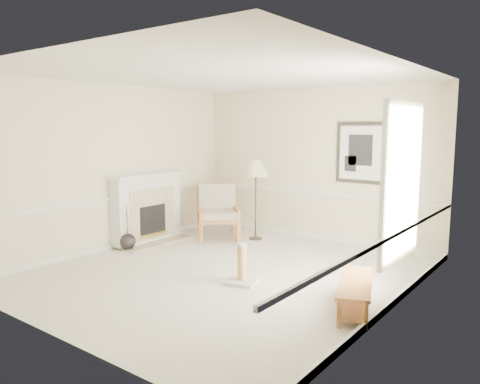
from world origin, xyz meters
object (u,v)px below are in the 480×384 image
Objects in this scene: armchair at (218,209)px; floor_lamp at (256,170)px; bench at (355,291)px; scratching_post at (242,271)px; floor_vase at (128,242)px.

armchair is 0.75× the size of floor_lamp.
scratching_post is (-1.64, -0.05, -0.06)m from bench.
floor_vase is 0.63× the size of bench.
floor_lamp is at bearing 57.17° from floor_vase.
floor_lamp reaches higher than armchair.
floor_vase is 0.71× the size of armchair.
floor_lamp is 2.69× the size of scratching_post.
floor_lamp is at bearing 143.74° from bench.
scratching_post is at bearing -88.06° from armchair.
floor_vase is 1.44× the size of scratching_post.
armchair reaches higher than bench.
floor_vase reaches higher than bench.
armchair is 0.89× the size of bench.
scratching_post is at bearing -178.35° from bench.
floor_lamp reaches higher than scratching_post.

